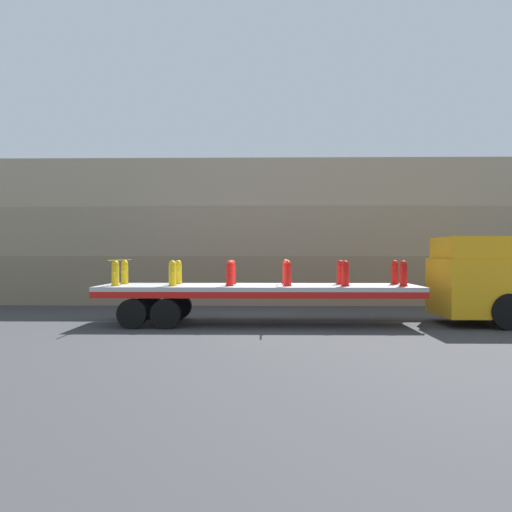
% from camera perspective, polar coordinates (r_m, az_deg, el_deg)
% --- Properties ---
extents(ground_plane, '(120.00, 120.00, 0.00)m').
position_cam_1_polar(ground_plane, '(16.58, 0.32, -7.77)').
color(ground_plane, '#38383A').
extents(rock_cliff, '(60.00, 3.30, 6.66)m').
position_cam_1_polar(rock_cliff, '(23.81, 0.55, 2.68)').
color(rock_cliff, '#84755B').
rests_on(rock_cliff, ground_plane).
extents(truck_cab, '(2.58, 2.66, 2.86)m').
position_cam_1_polar(truck_cab, '(17.86, 24.15, -2.51)').
color(truck_cab, orange).
rests_on(truck_cab, ground_plane).
extents(flatbed_trailer, '(10.40, 2.51, 1.28)m').
position_cam_1_polar(flatbed_trailer, '(16.49, -2.14, -4.17)').
color(flatbed_trailer, '#B2B2B7').
rests_on(flatbed_trailer, ground_plane).
extents(fire_hydrant_yellow_near_0, '(0.29, 0.45, 0.82)m').
position_cam_1_polar(fire_hydrant_yellow_near_0, '(16.61, -15.78, -1.94)').
color(fire_hydrant_yellow_near_0, gold).
rests_on(fire_hydrant_yellow_near_0, flatbed_trailer).
extents(fire_hydrant_yellow_far_0, '(0.29, 0.45, 0.82)m').
position_cam_1_polar(fire_hydrant_yellow_far_0, '(17.62, -14.79, -1.82)').
color(fire_hydrant_yellow_far_0, gold).
rests_on(fire_hydrant_yellow_far_0, flatbed_trailer).
extents(fire_hydrant_yellow_near_1, '(0.29, 0.45, 0.82)m').
position_cam_1_polar(fire_hydrant_yellow_near_1, '(16.17, -9.53, -2.00)').
color(fire_hydrant_yellow_near_1, gold).
rests_on(fire_hydrant_yellow_near_1, flatbed_trailer).
extents(fire_hydrant_yellow_far_1, '(0.29, 0.45, 0.82)m').
position_cam_1_polar(fire_hydrant_yellow_far_1, '(17.21, -8.88, -1.86)').
color(fire_hydrant_yellow_far_1, gold).
rests_on(fire_hydrant_yellow_far_1, flatbed_trailer).
extents(fire_hydrant_red_near_2, '(0.29, 0.45, 0.82)m').
position_cam_1_polar(fire_hydrant_red_near_2, '(15.94, -3.01, -2.02)').
color(fire_hydrant_red_near_2, red).
rests_on(fire_hydrant_red_near_2, flatbed_trailer).
extents(fire_hydrant_red_far_2, '(0.29, 0.45, 0.82)m').
position_cam_1_polar(fire_hydrant_red_far_2, '(16.99, -2.76, -1.89)').
color(fire_hydrant_red_far_2, red).
rests_on(fire_hydrant_red_far_2, flatbed_trailer).
extents(fire_hydrant_red_near_3, '(0.29, 0.45, 0.82)m').
position_cam_1_polar(fire_hydrant_red_near_3, '(15.91, 3.61, -2.03)').
color(fire_hydrant_red_near_3, red).
rests_on(fire_hydrant_red_near_3, flatbed_trailer).
extents(fire_hydrant_red_far_3, '(0.29, 0.45, 0.82)m').
position_cam_1_polar(fire_hydrant_red_far_3, '(16.97, 3.45, -1.89)').
color(fire_hydrant_red_far_3, red).
rests_on(fire_hydrant_red_far_3, flatbed_trailer).
extents(fire_hydrant_red_near_4, '(0.29, 0.45, 0.82)m').
position_cam_1_polar(fire_hydrant_red_near_4, '(16.10, 10.17, -2.01)').
color(fire_hydrant_red_near_4, red).
rests_on(fire_hydrant_red_near_4, flatbed_trailer).
extents(fire_hydrant_red_far_4, '(0.29, 0.45, 0.82)m').
position_cam_1_polar(fire_hydrant_red_far_4, '(17.15, 9.61, -1.87)').
color(fire_hydrant_red_far_4, red).
rests_on(fire_hydrant_red_far_4, flatbed_trailer).
extents(fire_hydrant_red_near_5, '(0.29, 0.45, 0.82)m').
position_cam_1_polar(fire_hydrant_red_near_5, '(16.49, 16.50, -1.96)').
color(fire_hydrant_red_near_5, red).
rests_on(fire_hydrant_red_near_5, flatbed_trailer).
extents(fire_hydrant_red_far_5, '(0.29, 0.45, 0.82)m').
position_cam_1_polar(fire_hydrant_red_far_5, '(17.51, 15.58, -1.83)').
color(fire_hydrant_red_far_5, red).
rests_on(fire_hydrant_red_far_5, flatbed_trailer).
extents(cargo_strap_rear, '(0.05, 2.61, 0.01)m').
position_cam_1_polar(cargo_strap_rear, '(17.11, -15.27, -0.44)').
color(cargo_strap_rear, yellow).
rests_on(cargo_strap_rear, fire_hydrant_yellow_near_0).
extents(cargo_strap_middle, '(0.05, 2.61, 0.01)m').
position_cam_1_polar(cargo_strap_middle, '(16.43, 3.53, -0.46)').
color(cargo_strap_middle, yellow).
rests_on(cargo_strap_middle, fire_hydrant_red_near_3).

